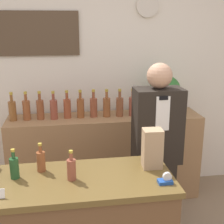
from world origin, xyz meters
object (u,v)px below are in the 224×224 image
object	(u,v)px
shopkeeper	(156,155)
potted_plant	(165,92)
tape_dispenser	(166,180)
paper_bag	(152,148)

from	to	relation	value
shopkeeper	potted_plant	size ratio (longest dim) A/B	3.77
shopkeeper	tape_dispenser	size ratio (longest dim) A/B	17.38
paper_bag	tape_dispenser	xyz separation A→B (m)	(0.02, -0.24, -0.11)
paper_bag	potted_plant	bearing A→B (deg)	68.35
tape_dispenser	shopkeeper	bearing A→B (deg)	77.67
paper_bag	tape_dispenser	distance (m)	0.26
shopkeeper	paper_bag	size ratio (longest dim) A/B	5.71
paper_bag	tape_dispenser	bearing A→B (deg)	-84.14
potted_plant	tape_dispenser	world-z (taller)	potted_plant
potted_plant	shopkeeper	bearing A→B (deg)	-112.06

